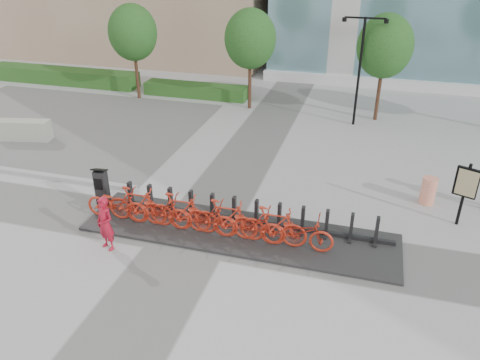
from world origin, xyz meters
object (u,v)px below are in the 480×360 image
(bike_0, at_px, (116,204))
(map_sign, at_px, (466,185))
(worker_red, at_px, (105,224))
(jersey_barrier, at_px, (24,130))
(kiosk, at_px, (102,188))
(construction_barrel, at_px, (428,191))

(bike_0, relative_size, map_sign, 0.98)
(worker_red, distance_m, jersey_barrier, 10.15)
(bike_0, xyz_separation_m, worker_red, (0.48, -1.42, 0.21))
(kiosk, relative_size, map_sign, 0.70)
(kiosk, xyz_separation_m, jersey_barrier, (-6.62, 4.44, -0.33))
(bike_0, relative_size, construction_barrel, 2.17)
(bike_0, relative_size, jersey_barrier, 0.88)
(construction_barrel, xyz_separation_m, map_sign, (0.84, -1.14, 0.91))
(bike_0, relative_size, kiosk, 1.41)
(kiosk, height_order, jersey_barrier, kiosk)
(jersey_barrier, distance_m, map_sign, 17.94)
(bike_0, xyz_separation_m, map_sign, (10.37, 2.77, 0.77))
(construction_barrel, relative_size, jersey_barrier, 0.40)
(bike_0, height_order, worker_red, worker_red)
(jersey_barrier, bearing_deg, worker_red, -51.56)
(bike_0, distance_m, jersey_barrier, 8.91)
(worker_red, height_order, map_sign, map_sign)
(jersey_barrier, bearing_deg, map_sign, -19.61)
(kiosk, xyz_separation_m, map_sign, (11.17, 2.26, 0.61))
(kiosk, bearing_deg, bike_0, -38.42)
(worker_red, relative_size, construction_barrel, 1.76)
(bike_0, height_order, map_sign, map_sign)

